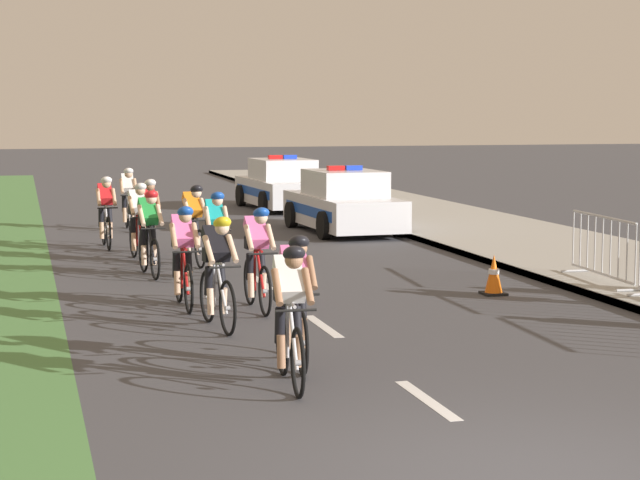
# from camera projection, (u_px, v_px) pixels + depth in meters

# --- Properties ---
(sidewalk_slab) EXTENTS (4.24, 60.00, 0.12)m
(sidewalk_slab) POSITION_uv_depth(u_px,v_px,m) (535.00, 244.00, 23.91)
(sidewalk_slab) COLOR #A3A099
(sidewalk_slab) RESTS_ON ground
(kerb_edge) EXTENTS (0.16, 60.00, 0.13)m
(kerb_edge) POSITION_uv_depth(u_px,v_px,m) (445.00, 246.00, 23.39)
(kerb_edge) COLOR #9E9E99
(kerb_edge) RESTS_ON ground
(lane_markings_centre) EXTENTS (0.14, 17.60, 0.01)m
(lane_markings_centre) POSITION_uv_depth(u_px,v_px,m) (323.00, 326.00, 15.06)
(lane_markings_centre) COLOR white
(lane_markings_centre) RESTS_ON ground
(cyclist_lead) EXTENTS (0.44, 1.72, 1.56)m
(cyclist_lead) POSITION_uv_depth(u_px,v_px,m) (290.00, 313.00, 11.67)
(cyclist_lead) COLOR black
(cyclist_lead) RESTS_ON ground
(cyclist_second) EXTENTS (0.44, 1.72, 1.56)m
(cyclist_second) POSITION_uv_depth(u_px,v_px,m) (295.00, 298.00, 12.63)
(cyclist_second) COLOR black
(cyclist_second) RESTS_ON ground
(cyclist_third) EXTENTS (0.45, 1.72, 1.56)m
(cyclist_third) POSITION_uv_depth(u_px,v_px,m) (217.00, 270.00, 14.77)
(cyclist_third) COLOR black
(cyclist_third) RESTS_ON ground
(cyclist_fourth) EXTENTS (0.42, 1.72, 1.56)m
(cyclist_fourth) POSITION_uv_depth(u_px,v_px,m) (183.00, 255.00, 16.34)
(cyclist_fourth) COLOR black
(cyclist_fourth) RESTS_ON ground
(cyclist_fifth) EXTENTS (0.42, 1.72, 1.56)m
(cyclist_fifth) POSITION_uv_depth(u_px,v_px,m) (257.00, 257.00, 16.13)
(cyclist_fifth) COLOR black
(cyclist_fifth) RESTS_ON ground
(cyclist_sixth) EXTENTS (0.45, 1.72, 1.56)m
(cyclist_sixth) POSITION_uv_depth(u_px,v_px,m) (149.00, 232.00, 19.51)
(cyclist_sixth) COLOR black
(cyclist_sixth) RESTS_ON ground
(cyclist_seventh) EXTENTS (0.42, 1.72, 1.56)m
(cyclist_seventh) POSITION_uv_depth(u_px,v_px,m) (215.00, 234.00, 19.19)
(cyclist_seventh) COLOR black
(cyclist_seventh) RESTS_ON ground
(cyclist_eighth) EXTENTS (0.45, 1.72, 1.56)m
(cyclist_eighth) POSITION_uv_depth(u_px,v_px,m) (193.00, 224.00, 20.91)
(cyclist_eighth) COLOR black
(cyclist_eighth) RESTS_ON ground
(cyclist_ninth) EXTENTS (0.44, 1.72, 1.56)m
(cyclist_ninth) POSITION_uv_depth(u_px,v_px,m) (138.00, 220.00, 21.51)
(cyclist_ninth) COLOR black
(cyclist_ninth) RESTS_ON ground
(cyclist_tenth) EXTENTS (0.42, 1.72, 1.56)m
(cyclist_tenth) POSITION_uv_depth(u_px,v_px,m) (106.00, 211.00, 23.53)
(cyclist_tenth) COLOR black
(cyclist_tenth) RESTS_ON ground
(cyclist_eleventh) EXTENTS (0.42, 1.72, 1.56)m
(cyclist_eleventh) POSITION_uv_depth(u_px,v_px,m) (149.00, 215.00, 22.68)
(cyclist_eleventh) COLOR black
(cyclist_eleventh) RESTS_ON ground
(cyclist_twelfth) EXTENTS (0.42, 1.72, 1.56)m
(cyclist_twelfth) POSITION_uv_depth(u_px,v_px,m) (128.00, 198.00, 27.01)
(cyclist_twelfth) COLOR black
(cyclist_twelfth) RESTS_ON ground
(police_car_nearest) EXTENTS (2.13, 4.46, 1.59)m
(police_car_nearest) POSITION_uv_depth(u_px,v_px,m) (343.00, 204.00, 26.66)
(police_car_nearest) COLOR silver
(police_car_nearest) RESTS_ON ground
(police_car_second) EXTENTS (2.17, 4.48, 1.59)m
(police_car_second) POSITION_uv_depth(u_px,v_px,m) (282.00, 186.00, 32.92)
(police_car_second) COLOR silver
(police_car_second) RESTS_ON ground
(crowd_barrier_rear) EXTENTS (0.64, 2.32, 1.07)m
(crowd_barrier_rear) POSITION_uv_depth(u_px,v_px,m) (602.00, 249.00, 18.20)
(crowd_barrier_rear) COLOR #B7BABF
(crowd_barrier_rear) RESTS_ON sidewalk_slab
(traffic_cone_near) EXTENTS (0.36, 0.36, 0.64)m
(traffic_cone_near) POSITION_uv_depth(u_px,v_px,m) (494.00, 275.00, 17.60)
(traffic_cone_near) COLOR black
(traffic_cone_near) RESTS_ON ground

